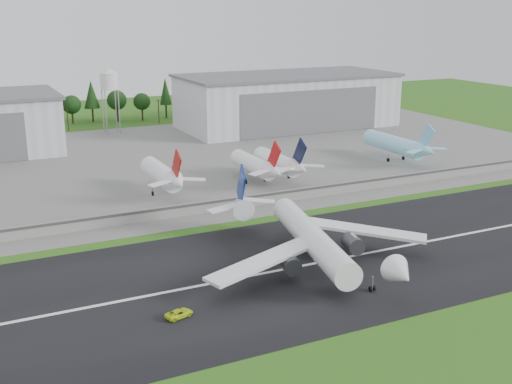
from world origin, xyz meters
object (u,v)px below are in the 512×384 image
main_airliner (313,244)px  parked_jet_navy (282,163)px  ground_vehicle (179,313)px  parked_jet_red_a (164,176)px  parked_jet_skyblue (399,145)px  parked_jet_red_b (257,166)px

main_airliner → parked_jet_navy: size_ratio=1.88×
ground_vehicle → parked_jet_navy: (63.00, 77.94, 5.29)m
main_airliner → parked_jet_navy: bearing=-100.3°
parked_jet_red_a → parked_jet_navy: size_ratio=1.00×
main_airliner → parked_jet_skyblue: size_ratio=1.58×
parked_jet_red_a → parked_jet_navy: 40.24m
parked_jet_red_b → parked_jet_skyblue: parked_jet_skyblue is taller
main_airliner → parked_jet_navy: (27.81, 66.98, 1.24)m
parked_jet_navy → parked_jet_skyblue: bearing=5.6°
parked_jet_red_b → ground_vehicle: bearing=-124.8°
ground_vehicle → parked_jet_navy: size_ratio=0.17×
main_airliner → parked_jet_red_a: (-12.43, 67.01, 1.47)m
ground_vehicle → parked_jet_red_b: 95.02m
main_airliner → ground_vehicle: size_ratio=10.92×
parked_jet_navy → parked_jet_red_a: bearing=180.0°
ground_vehicle → parked_jet_skyblue: size_ratio=0.14×
parked_jet_skyblue → parked_jet_navy: bearing=-174.4°
parked_jet_red_b → parked_jet_skyblue: 60.95m
main_airliner → parked_jet_navy: 72.54m
parked_jet_red_b → parked_jet_navy: (8.89, 0.01, 0.05)m
ground_vehicle → parked_jet_skyblue: parked_jet_skyblue is taller
parked_jet_navy → parked_jet_skyblue: size_ratio=0.84×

